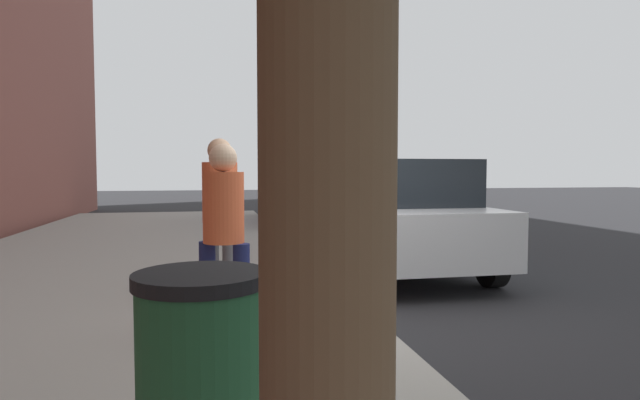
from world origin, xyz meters
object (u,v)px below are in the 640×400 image
object	(u,v)px
parking_meter	(296,207)
parked_van_far	(310,183)
parked_sedan_near	(398,215)
pedestrian_at_meter	(220,203)
pedestrian_bystander	(224,223)
trash_bin	(202,385)

from	to	relation	value
parking_meter	parked_van_far	distance (m)	9.17
parked_sedan_near	pedestrian_at_meter	bearing A→B (deg)	122.98
pedestrian_bystander	parked_sedan_near	xyz separation A→B (m)	(3.11, -2.83, -0.24)
parking_meter	pedestrian_at_meter	xyz separation A→B (m)	(-0.26, 0.91, 0.07)
trash_bin	pedestrian_bystander	bearing A→B (deg)	-3.89
pedestrian_bystander	parked_van_far	xyz separation A→B (m)	(10.50, -2.83, 0.12)
parked_van_far	parking_meter	bearing A→B (deg)	167.93
pedestrian_at_meter	parked_sedan_near	distance (m)	3.39
pedestrian_bystander	trash_bin	world-z (taller)	pedestrian_bystander
pedestrian_at_meter	trash_bin	bearing A→B (deg)	-119.21
parking_meter	pedestrian_bystander	size ratio (longest dim) A/B	0.83
pedestrian_bystander	parked_van_far	world-z (taller)	parked_van_far
pedestrian_bystander	parked_sedan_near	size ratio (longest dim) A/B	0.38
pedestrian_bystander	parking_meter	bearing A→B (deg)	5.58
pedestrian_bystander	parked_van_far	distance (m)	10.87
parking_meter	pedestrian_bystander	bearing A→B (deg)	149.34
parked_sedan_near	pedestrian_bystander	bearing A→B (deg)	137.75
pedestrian_at_meter	parked_van_far	xyz separation A→B (m)	(9.22, -2.83, 0.02)
parked_sedan_near	trash_bin	size ratio (longest dim) A/B	4.38
pedestrian_at_meter	pedestrian_bystander	world-z (taller)	pedestrian_at_meter
parking_meter	parked_van_far	size ratio (longest dim) A/B	0.27
parking_meter	parked_van_far	world-z (taller)	parked_van_far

